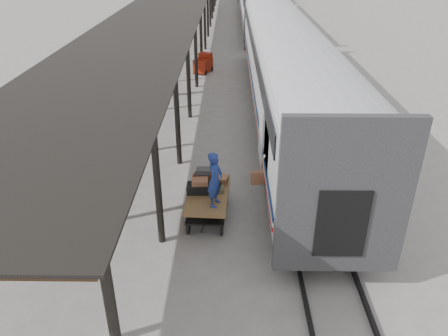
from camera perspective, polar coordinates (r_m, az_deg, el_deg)
The scene contains 7 objects.
ground at distance 14.61m, azimuth -1.74°, elevation -4.76°, with size 160.00×160.00×0.00m, color slate.
rails at distance 47.02m, azimuth 4.11°, elevation 18.21°, with size 1.54×150.00×0.12m.
baggage_cart at distance 13.68m, azimuth -2.09°, elevation -4.03°, with size 1.39×2.47×0.86m.
suitcase_stack at distance 13.77m, azimuth -2.47°, elevation -1.86°, with size 1.29×1.10×0.58m.
luggage_tug at distance 29.39m, azimuth -2.70°, elevation 13.41°, with size 1.29×1.60×1.23m.
porter at distance 12.57m, azimuth -1.17°, elevation -1.51°, with size 0.62×0.41×1.70m, color navy.
pedestrian at distance 24.76m, azimuth -7.69°, elevation 11.40°, with size 1.13×0.47×1.93m, color black.
Camera 1 is at (0.60, -12.30, 7.87)m, focal length 35.00 mm.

